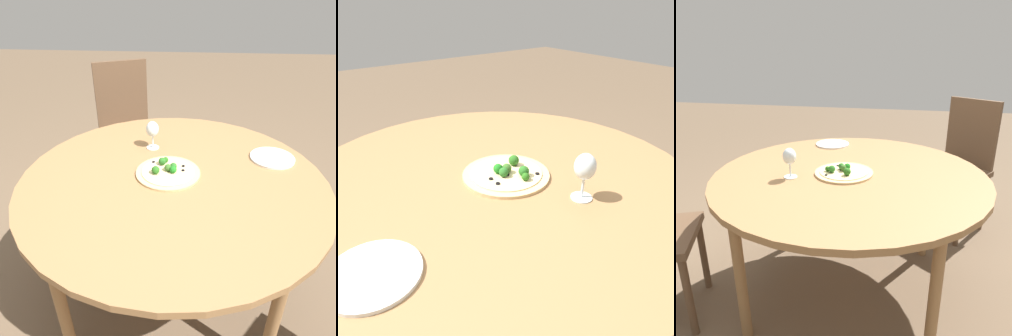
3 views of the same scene
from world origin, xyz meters
The scene contains 6 objects.
ground_plane centered at (0.00, 0.00, 0.00)m, with size 12.00×12.00×0.00m, color brown.
dining_table centered at (0.00, 0.00, 0.66)m, with size 1.36×1.36×0.71m.
chair_2 centered at (0.40, -0.96, 0.52)m, with size 0.52×0.52×0.97m.
pizza centered at (0.03, -0.03, 0.72)m, with size 0.29×0.29×0.05m.
wine_glass centered at (0.12, -0.27, 0.81)m, with size 0.06×0.06×0.15m.
plate_near centered at (-0.47, -0.20, 0.72)m, with size 0.21×0.21×0.01m.
Camera 1 is at (-0.07, 1.23, 1.51)m, focal length 35.00 mm.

